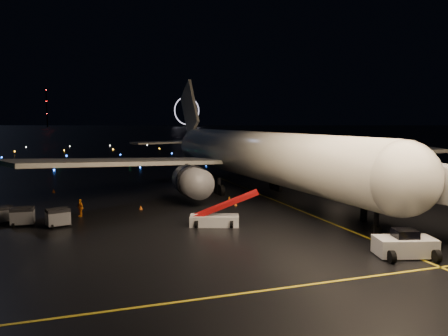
{
  "coord_description": "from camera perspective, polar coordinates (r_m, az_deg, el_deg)",
  "views": [
    {
      "loc": [
        -11.61,
        -33.18,
        10.15
      ],
      "look_at": [
        3.41,
        12.0,
        5.0
      ],
      "focal_mm": 35.0,
      "sensor_mm": 36.0,
      "label": 1
    }
  ],
  "objects": [
    {
      "name": "baggage_cart_2",
      "position": [
        49.18,
        -27.01,
        -5.46
      ],
      "size": [
        2.28,
        1.99,
        1.62
      ],
      "primitive_type": "cube",
      "rotation": [
        0.0,
        0.0,
        0.42
      ],
      "color": "gray",
      "rests_on": "ground"
    },
    {
      "name": "crew_c",
      "position": [
        49.08,
        -18.27,
        -4.97
      ],
      "size": [
        0.94,
        1.17,
        1.86
      ],
      "primitive_type": "imported",
      "rotation": [
        0.0,
        0.0,
        -1.04
      ],
      "color": "orange",
      "rests_on": "ground"
    },
    {
      "name": "ferris_wheel",
      "position": [
        774.93,
        -4.87,
        7.33
      ],
      "size": [
        49.33,
        16.8,
        52.0
      ],
      "primitive_type": null,
      "rotation": [
        0.0,
        0.0,
        0.26
      ],
      "color": "black",
      "rests_on": "ground"
    },
    {
      "name": "taxiway_lights",
      "position": [
        140.02,
        -13.59,
        1.92
      ],
      "size": [
        164.0,
        92.0,
        0.36
      ],
      "primitive_type": null,
      "color": "black",
      "rests_on": "ground"
    },
    {
      "name": "safety_cone_0",
      "position": [
        52.73,
        1.53,
        -4.68
      ],
      "size": [
        0.42,
        0.42,
        0.45
      ],
      "primitive_type": "cone",
      "rotation": [
        0.0,
        0.0,
        -0.08
      ],
      "color": "orange",
      "rests_on": "ground"
    },
    {
      "name": "lane_cross",
      "position": [
        26.16,
        -2.37,
        -16.65
      ],
      "size": [
        60.0,
        0.25,
        0.02
      ],
      "primitive_type": "cube",
      "color": "gold",
      "rests_on": "ground"
    },
    {
      "name": "pushback_tug",
      "position": [
        35.91,
        22.54,
        -9.02
      ],
      "size": [
        4.78,
        3.35,
        2.06
      ],
      "primitive_type": "cube",
      "rotation": [
        0.0,
        0.0,
        -0.27
      ],
      "color": "silver",
      "rests_on": "ground"
    },
    {
      "name": "safety_cone_2",
      "position": [
        51.35,
        -10.82,
        -5.08
      ],
      "size": [
        0.54,
        0.54,
        0.46
      ],
      "primitive_type": "cone",
      "rotation": [
        0.0,
        0.0,
        -0.4
      ],
      "color": "orange",
      "rests_on": "ground"
    },
    {
      "name": "safety_cone_1",
      "position": [
        56.74,
        0.7,
        -3.9
      ],
      "size": [
        0.53,
        0.53,
        0.45
      ],
      "primitive_type": "cone",
      "rotation": [
        0.0,
        0.0,
        0.42
      ],
      "color": "orange",
      "rests_on": "ground"
    },
    {
      "name": "ground",
      "position": [
        333.54,
        -16.43,
        4.18
      ],
      "size": [
        2000.0,
        2000.0,
        0.0
      ],
      "primitive_type": "plane",
      "color": "black",
      "rests_on": "ground"
    },
    {
      "name": "lane_centre",
      "position": [
        54.61,
        7.61,
        -4.58
      ],
      "size": [
        0.25,
        80.0,
        0.02
      ],
      "primitive_type": "cube",
      "color": "gold",
      "rests_on": "ground"
    },
    {
      "name": "baggage_cart_0",
      "position": [
        45.16,
        -20.86,
        -6.09
      ],
      "size": [
        2.39,
        1.97,
        1.76
      ],
      "primitive_type": "cube",
      "rotation": [
        0.0,
        0.0,
        0.28
      ],
      "color": "gray",
      "rests_on": "ground"
    },
    {
      "name": "baggage_cart_1",
      "position": [
        47.0,
        -24.82,
        -5.77
      ],
      "size": [
        2.14,
        1.54,
        1.77
      ],
      "primitive_type": "cube",
      "rotation": [
        0.0,
        0.0,
        -0.04
      ],
      "color": "gray",
      "rests_on": "ground"
    },
    {
      "name": "radio_mast",
      "position": [
        775.01,
        -22.15,
        7.34
      ],
      "size": [
        1.8,
        1.8,
        64.0
      ],
      "primitive_type": "cylinder",
      "color": "black",
      "rests_on": "ground"
    },
    {
      "name": "belt_loader",
      "position": [
        42.43,
        -1.27,
        -5.36
      ],
      "size": [
        7.14,
        4.03,
        3.35
      ],
      "primitive_type": null,
      "rotation": [
        0.0,
        0.0,
        -0.33
      ],
      "color": "silver",
      "rests_on": "ground"
    },
    {
      "name": "safety_cone_3",
      "position": [
        66.55,
        -21.36,
        -2.79
      ],
      "size": [
        0.5,
        0.5,
        0.54
      ],
      "primitive_type": "cone",
      "rotation": [
        0.0,
        0.0,
        -0.04
      ],
      "color": "orange",
      "rests_on": "ground"
    },
    {
      "name": "airliner",
      "position": [
        63.04,
        2.61,
        5.16
      ],
      "size": [
        67.71,
        64.74,
        18.08
      ],
      "primitive_type": null,
      "rotation": [
        0.0,
        0.0,
        0.07
      ],
      "color": "silver",
      "rests_on": "ground"
    }
  ]
}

